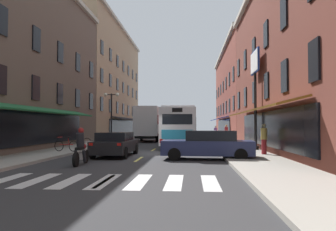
{
  "coord_description": "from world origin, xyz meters",
  "views": [
    {
      "loc": [
        2.72,
        -19.89,
        1.75
      ],
      "look_at": [
        0.92,
        4.71,
        2.53
      ],
      "focal_mm": 33.97,
      "sensor_mm": 36.0,
      "label": 1
    }
  ],
  "objects_px": {
    "street_lamp_twin": "(111,115)",
    "pedestrian_mid": "(216,133)",
    "billboard_sign": "(255,76)",
    "sedan_near": "(159,133)",
    "sedan_mid": "(116,144)",
    "transit_bus": "(181,127)",
    "pedestrian_near": "(264,138)",
    "pedestrian_far": "(226,133)",
    "sedan_far": "(208,145)",
    "motorcycle_rider": "(81,149)",
    "bicycle_near": "(94,142)",
    "box_truck": "(149,124)",
    "bicycle_mid": "(66,146)"
  },
  "relations": [
    {
      "from": "transit_bus",
      "to": "motorcycle_rider",
      "type": "xyz_separation_m",
      "value": [
        -4.02,
        -13.64,
        -0.96
      ]
    },
    {
      "from": "sedan_mid",
      "to": "pedestrian_far",
      "type": "relative_size",
      "value": 2.68
    },
    {
      "from": "transit_bus",
      "to": "pedestrian_near",
      "type": "relative_size",
      "value": 6.91
    },
    {
      "from": "sedan_far",
      "to": "motorcycle_rider",
      "type": "relative_size",
      "value": 2.29
    },
    {
      "from": "box_truck",
      "to": "bicycle_mid",
      "type": "bearing_deg",
      "value": -101.62
    },
    {
      "from": "sedan_mid",
      "to": "bicycle_mid",
      "type": "distance_m",
      "value": 3.79
    },
    {
      "from": "bicycle_mid",
      "to": "pedestrian_far",
      "type": "height_order",
      "value": "pedestrian_far"
    },
    {
      "from": "box_truck",
      "to": "pedestrian_far",
      "type": "xyz_separation_m",
      "value": [
        8.35,
        -0.89,
        -0.92
      ]
    },
    {
      "from": "transit_bus",
      "to": "bicycle_near",
      "type": "bearing_deg",
      "value": -152.39
    },
    {
      "from": "pedestrian_far",
      "to": "street_lamp_twin",
      "type": "height_order",
      "value": "street_lamp_twin"
    },
    {
      "from": "pedestrian_far",
      "to": "pedestrian_near",
      "type": "bearing_deg",
      "value": 80.88
    },
    {
      "from": "transit_bus",
      "to": "pedestrian_mid",
      "type": "xyz_separation_m",
      "value": [
        3.56,
        7.59,
        -0.72
      ]
    },
    {
      "from": "sedan_mid",
      "to": "street_lamp_twin",
      "type": "bearing_deg",
      "value": 105.59
    },
    {
      "from": "pedestrian_mid",
      "to": "street_lamp_twin",
      "type": "distance_m",
      "value": 11.88
    },
    {
      "from": "motorcycle_rider",
      "to": "pedestrian_mid",
      "type": "height_order",
      "value": "pedestrian_mid"
    },
    {
      "from": "sedan_near",
      "to": "pedestrian_mid",
      "type": "xyz_separation_m",
      "value": [
        7.28,
        -10.32,
        0.22
      ]
    },
    {
      "from": "sedan_mid",
      "to": "pedestrian_far",
      "type": "height_order",
      "value": "pedestrian_far"
    },
    {
      "from": "pedestrian_near",
      "to": "sedan_far",
      "type": "bearing_deg",
      "value": 25.49
    },
    {
      "from": "billboard_sign",
      "to": "sedan_near",
      "type": "xyz_separation_m",
      "value": [
        -8.94,
        23.63,
        -4.41
      ]
    },
    {
      "from": "sedan_mid",
      "to": "pedestrian_near",
      "type": "distance_m",
      "value": 8.42
    },
    {
      "from": "sedan_mid",
      "to": "motorcycle_rider",
      "type": "bearing_deg",
      "value": -98.29
    },
    {
      "from": "billboard_sign",
      "to": "sedan_mid",
      "type": "distance_m",
      "value": 10.44
    },
    {
      "from": "billboard_sign",
      "to": "sedan_far",
      "type": "distance_m",
      "value": 7.61
    },
    {
      "from": "motorcycle_rider",
      "to": "street_lamp_twin",
      "type": "distance_m",
      "value": 15.53
    },
    {
      "from": "sedan_far",
      "to": "pedestrian_far",
      "type": "bearing_deg",
      "value": 80.72
    },
    {
      "from": "transit_bus",
      "to": "street_lamp_twin",
      "type": "relative_size",
      "value": 2.54
    },
    {
      "from": "sedan_far",
      "to": "pedestrian_mid",
      "type": "bearing_deg",
      "value": 84.46
    },
    {
      "from": "billboard_sign",
      "to": "sedan_near",
      "type": "height_order",
      "value": "billboard_sign"
    },
    {
      "from": "billboard_sign",
      "to": "pedestrian_far",
      "type": "xyz_separation_m",
      "value": [
        -0.65,
        11.96,
        -4.12
      ]
    },
    {
      "from": "sedan_far",
      "to": "sedan_near",
      "type": "bearing_deg",
      "value": 100.78
    },
    {
      "from": "pedestrian_far",
      "to": "box_truck",
      "type": "bearing_deg",
      "value": -16.77
    },
    {
      "from": "box_truck",
      "to": "sedan_near",
      "type": "height_order",
      "value": "box_truck"
    },
    {
      "from": "bicycle_near",
      "to": "street_lamp_twin",
      "type": "relative_size",
      "value": 0.36
    },
    {
      "from": "motorcycle_rider",
      "to": "pedestrian_far",
      "type": "distance_m",
      "value": 21.65
    },
    {
      "from": "box_truck",
      "to": "bicycle_near",
      "type": "xyz_separation_m",
      "value": [
        -2.82,
        -10.59,
        -1.43
      ]
    },
    {
      "from": "bicycle_near",
      "to": "pedestrian_mid",
      "type": "distance_m",
      "value": 15.01
    },
    {
      "from": "box_truck",
      "to": "sedan_far",
      "type": "bearing_deg",
      "value": -72.9
    },
    {
      "from": "billboard_sign",
      "to": "motorcycle_rider",
      "type": "bearing_deg",
      "value": -139.4
    },
    {
      "from": "billboard_sign",
      "to": "street_lamp_twin",
      "type": "xyz_separation_m",
      "value": [
        -11.74,
        7.28,
        -2.4
      ]
    },
    {
      "from": "sedan_near",
      "to": "sedan_mid",
      "type": "height_order",
      "value": "sedan_near"
    },
    {
      "from": "street_lamp_twin",
      "to": "pedestrian_mid",
      "type": "bearing_deg",
      "value": 30.86
    },
    {
      "from": "sedan_near",
      "to": "pedestrian_far",
      "type": "height_order",
      "value": "pedestrian_far"
    },
    {
      "from": "sedan_far",
      "to": "street_lamp_twin",
      "type": "xyz_separation_m",
      "value": [
        -8.29,
        12.46,
        1.98
      ]
    },
    {
      "from": "sedan_near",
      "to": "sedan_mid",
      "type": "xyz_separation_m",
      "value": [
        0.3,
        -27.47,
        -0.03
      ]
    },
    {
      "from": "motorcycle_rider",
      "to": "bicycle_mid",
      "type": "height_order",
      "value": "motorcycle_rider"
    },
    {
      "from": "motorcycle_rider",
      "to": "pedestrian_mid",
      "type": "relative_size",
      "value": 1.3
    },
    {
      "from": "sedan_mid",
      "to": "street_lamp_twin",
      "type": "xyz_separation_m",
      "value": [
        -3.1,
        11.12,
        2.04
      ]
    },
    {
      "from": "street_lamp_twin",
      "to": "transit_bus",
      "type": "bearing_deg",
      "value": -13.44
    },
    {
      "from": "sedan_mid",
      "to": "sedan_far",
      "type": "relative_size",
      "value": 0.96
    },
    {
      "from": "transit_bus",
      "to": "box_truck",
      "type": "distance_m",
      "value": 8.08
    }
  ]
}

